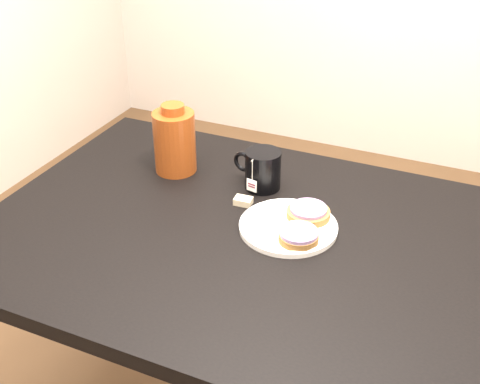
{
  "coord_description": "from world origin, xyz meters",
  "views": [
    {
      "loc": [
        0.4,
        -1.09,
        1.58
      ],
      "look_at": [
        -0.11,
        0.07,
        0.81
      ],
      "focal_mm": 45.0,
      "sensor_mm": 36.0,
      "label": 1
    }
  ],
  "objects_px": {
    "table": "(270,265)",
    "bagel_package": "(175,141)",
    "bagel_back": "(308,212)",
    "plate": "(288,226)",
    "mug": "(262,169)",
    "bagel_front": "(299,236)",
    "teabag_pouch": "(243,201)"
  },
  "relations": [
    {
      "from": "plate",
      "to": "mug",
      "type": "relative_size",
      "value": 1.6
    },
    {
      "from": "bagel_front",
      "to": "teabag_pouch",
      "type": "bearing_deg",
      "value": 149.07
    },
    {
      "from": "bagel_front",
      "to": "teabag_pouch",
      "type": "relative_size",
      "value": 2.34
    },
    {
      "from": "bagel_front",
      "to": "bagel_back",
      "type": "bearing_deg",
      "value": 95.99
    },
    {
      "from": "bagel_front",
      "to": "mug",
      "type": "bearing_deg",
      "value": 129.75
    },
    {
      "from": "plate",
      "to": "bagel_back",
      "type": "bearing_deg",
      "value": 58.22
    },
    {
      "from": "teabag_pouch",
      "to": "bagel_package",
      "type": "xyz_separation_m",
      "value": [
        -0.25,
        0.09,
        0.08
      ]
    },
    {
      "from": "table",
      "to": "teabag_pouch",
      "type": "height_order",
      "value": "teabag_pouch"
    },
    {
      "from": "plate",
      "to": "teabag_pouch",
      "type": "xyz_separation_m",
      "value": [
        -0.14,
        0.06,
        0.0
      ]
    },
    {
      "from": "teabag_pouch",
      "to": "bagel_package",
      "type": "relative_size",
      "value": 0.23
    },
    {
      "from": "teabag_pouch",
      "to": "bagel_package",
      "type": "height_order",
      "value": "bagel_package"
    },
    {
      "from": "bagel_back",
      "to": "teabag_pouch",
      "type": "height_order",
      "value": "bagel_back"
    },
    {
      "from": "table",
      "to": "bagel_back",
      "type": "xyz_separation_m",
      "value": [
        0.06,
        0.1,
        0.11
      ]
    },
    {
      "from": "plate",
      "to": "bagel_back",
      "type": "height_order",
      "value": "bagel_back"
    },
    {
      "from": "bagel_back",
      "to": "mug",
      "type": "xyz_separation_m",
      "value": [
        -0.17,
        0.11,
        0.03
      ]
    },
    {
      "from": "bagel_back",
      "to": "bagel_package",
      "type": "xyz_separation_m",
      "value": [
        -0.42,
        0.1,
        0.07
      ]
    },
    {
      "from": "plate",
      "to": "bagel_front",
      "type": "bearing_deg",
      "value": -50.45
    },
    {
      "from": "plate",
      "to": "bagel_package",
      "type": "xyz_separation_m",
      "value": [
        -0.39,
        0.15,
        0.08
      ]
    },
    {
      "from": "table",
      "to": "teabag_pouch",
      "type": "bearing_deg",
      "value": 137.41
    },
    {
      "from": "table",
      "to": "bagel_package",
      "type": "bearing_deg",
      "value": 151.25
    },
    {
      "from": "bagel_package",
      "to": "teabag_pouch",
      "type": "bearing_deg",
      "value": -20.3
    },
    {
      "from": "bagel_front",
      "to": "bagel_package",
      "type": "bearing_deg",
      "value": 154.87
    },
    {
      "from": "table",
      "to": "bagel_front",
      "type": "height_order",
      "value": "bagel_front"
    },
    {
      "from": "bagel_back",
      "to": "mug",
      "type": "height_order",
      "value": "mug"
    },
    {
      "from": "mug",
      "to": "bagel_package",
      "type": "distance_m",
      "value": 0.26
    },
    {
      "from": "plate",
      "to": "bagel_back",
      "type": "relative_size",
      "value": 1.94
    },
    {
      "from": "mug",
      "to": "bagel_package",
      "type": "relative_size",
      "value": 0.75
    },
    {
      "from": "plate",
      "to": "mug",
      "type": "height_order",
      "value": "mug"
    },
    {
      "from": "mug",
      "to": "teabag_pouch",
      "type": "relative_size",
      "value": 3.3
    },
    {
      "from": "teabag_pouch",
      "to": "mug",
      "type": "bearing_deg",
      "value": 83.76
    },
    {
      "from": "table",
      "to": "plate",
      "type": "bearing_deg",
      "value": 62.58
    },
    {
      "from": "table",
      "to": "mug",
      "type": "xyz_separation_m",
      "value": [
        -0.11,
        0.21,
        0.14
      ]
    }
  ]
}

